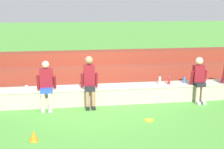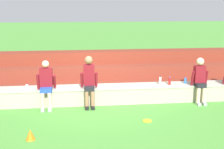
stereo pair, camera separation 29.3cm
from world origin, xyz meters
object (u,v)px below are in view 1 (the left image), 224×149
object	(u,v)px
water_bottle_mid_left	(184,80)
frisbee	(149,120)
person_center	(90,80)
sports_cone	(34,136)
person_right_of_center	(199,78)
water_bottle_center_gap	(169,81)
plastic_cup_right_end	(27,87)
person_left_of_center	(46,84)
water_bottle_mid_right	(160,80)

from	to	relation	value
water_bottle_mid_left	frisbee	xyz separation A→B (m)	(-1.52, -1.59, -0.59)
person_center	sports_cone	world-z (taller)	person_center
person_right_of_center	water_bottle_center_gap	world-z (taller)	person_right_of_center
water_bottle_center_gap	plastic_cup_right_end	xyz separation A→B (m)	(-4.16, 0.06, -0.06)
person_left_of_center	water_bottle_center_gap	distance (m)	3.60
person_right_of_center	water_bottle_mid_right	size ratio (longest dim) A/B	5.06
frisbee	water_bottle_mid_right	bearing A→B (deg)	64.62
person_center	water_bottle_center_gap	distance (m)	2.42
person_right_of_center	plastic_cup_right_end	size ratio (longest dim) A/B	12.78
sports_cone	person_right_of_center	bearing A→B (deg)	23.51
water_bottle_center_gap	water_bottle_mid_right	distance (m)	0.28
water_bottle_mid_left	frisbee	bearing A→B (deg)	-133.71
person_right_of_center	plastic_cup_right_end	world-z (taller)	person_right_of_center
water_bottle_mid_right	water_bottle_mid_left	size ratio (longest dim) A/B	1.25
person_left_of_center	water_bottle_mid_left	bearing A→B (deg)	4.48
person_center	plastic_cup_right_end	size ratio (longest dim) A/B	13.71
water_bottle_center_gap	plastic_cup_right_end	size ratio (longest dim) A/B	2.22
person_center	sports_cone	xyz separation A→B (m)	(-1.35, -2.04, -0.65)
person_center	water_bottle_mid_right	xyz separation A→B (m)	(2.12, 0.25, -0.14)
person_left_of_center	plastic_cup_right_end	world-z (taller)	person_left_of_center
person_left_of_center	person_center	distance (m)	1.19
plastic_cup_right_end	person_right_of_center	bearing A→B (deg)	-3.98
water_bottle_center_gap	water_bottle_mid_right	bearing A→B (deg)	176.50
person_right_of_center	sports_cone	distance (m)	5.02
plastic_cup_right_end	frisbee	bearing A→B (deg)	-26.62
water_bottle_mid_right	plastic_cup_right_end	size ratio (longest dim) A/B	2.53
person_center	frisbee	xyz separation A→B (m)	(1.39, -1.28, -0.76)
plastic_cup_right_end	person_center	bearing A→B (deg)	-9.62
plastic_cup_right_end	frisbee	world-z (taller)	plastic_cup_right_end
water_bottle_mid_right	sports_cone	distance (m)	4.19
frisbee	sports_cone	world-z (taller)	sports_cone
person_right_of_center	sports_cone	size ratio (longest dim) A/B	5.69
person_left_of_center	frisbee	size ratio (longest dim) A/B	5.97
plastic_cup_right_end	frisbee	distance (m)	3.57
water_bottle_center_gap	sports_cone	distance (m)	4.41
person_left_of_center	plastic_cup_right_end	distance (m)	0.67
person_center	person_right_of_center	bearing A→B (deg)	-0.85
plastic_cup_right_end	water_bottle_center_gap	bearing A→B (deg)	-0.89
water_bottle_center_gap	plastic_cup_right_end	bearing A→B (deg)	179.11
water_bottle_center_gap	water_bottle_mid_right	world-z (taller)	water_bottle_mid_right
water_bottle_center_gap	person_center	bearing A→B (deg)	-174.42
water_bottle_mid_left	plastic_cup_right_end	bearing A→B (deg)	-179.89
water_bottle_mid_right	plastic_cup_right_end	xyz separation A→B (m)	(-3.88, 0.05, -0.07)
person_right_of_center	plastic_cup_right_end	xyz separation A→B (m)	(-4.98, 0.35, -0.16)
water_bottle_center_gap	water_bottle_mid_left	distance (m)	0.52
water_bottle_mid_right	plastic_cup_right_end	distance (m)	3.88
frisbee	person_center	bearing A→B (deg)	137.32
person_right_of_center	water_bottle_center_gap	bearing A→B (deg)	161.02
person_left_of_center	person_center	world-z (taller)	person_center
frisbee	water_bottle_center_gap	bearing A→B (deg)	56.37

